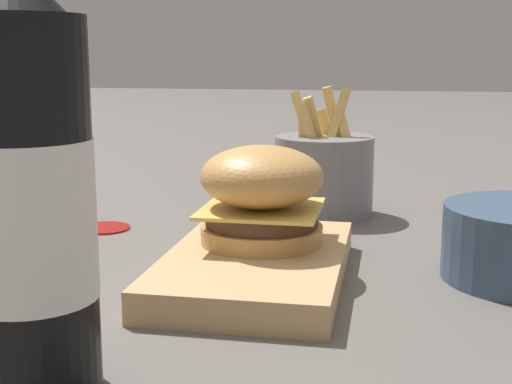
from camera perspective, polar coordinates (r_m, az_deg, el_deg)
The scene contains 7 objects.
ground_plane at distance 0.59m, azimuth -5.95°, elevation -7.39°, with size 6.00×6.00×0.00m, color #5B5651.
serving_board at distance 0.59m, azimuth -0.00°, elevation -5.95°, with size 0.23×0.14×0.02m.
burger at distance 0.61m, azimuth 0.45°, elevation -0.16°, with size 0.11×0.11×0.08m.
ketchup_bottle at distance 0.40m, azimuth -17.88°, elevation -0.92°, with size 0.07×0.07×0.23m.
fries_basket at distance 0.83m, azimuth 5.44°, elevation 1.49°, with size 0.11×0.11×0.15m.
spoon at distance 0.70m, azimuth -17.43°, elevation -4.25°, with size 0.10×0.18×0.01m.
ketchup_puddle at distance 0.78m, azimuth -12.03°, elevation -2.76°, with size 0.05×0.05×0.00m.
Camera 1 is at (0.53, 0.16, 0.19)m, focal length 50.00 mm.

